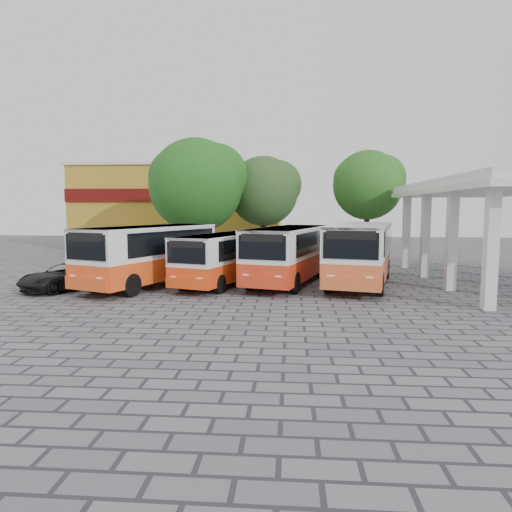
# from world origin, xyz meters

# --- Properties ---
(ground) EXTENTS (90.00, 90.00, 0.00)m
(ground) POSITION_xyz_m (0.00, 0.00, 0.00)
(ground) COLOR #5C5B62
(ground) RESTS_ON ground
(terminal_shelter) EXTENTS (6.80, 15.80, 5.40)m
(terminal_shelter) POSITION_xyz_m (10.50, 4.00, 4.91)
(terminal_shelter) COLOR silver
(terminal_shelter) RESTS_ON ground
(shophouse_block) EXTENTS (20.40, 10.40, 8.30)m
(shophouse_block) POSITION_xyz_m (-11.00, 25.99, 4.16)
(shophouse_block) COLOR #AD8420
(shophouse_block) RESTS_ON ground
(bus_far_left) EXTENTS (5.53, 9.05, 3.05)m
(bus_far_left) POSITION_xyz_m (-6.98, 1.97, 1.76)
(bus_far_left) COLOR #F04B14
(bus_far_left) RESTS_ON ground
(bus_centre_left) EXTENTS (4.39, 7.77, 2.63)m
(bus_centre_left) POSITION_xyz_m (-3.31, 2.58, 1.52)
(bus_centre_left) COLOR #EC3F0E
(bus_centre_left) RESTS_ON ground
(bus_centre_right) EXTENTS (4.67, 8.71, 2.96)m
(bus_centre_right) POSITION_xyz_m (0.03, 3.14, 1.71)
(bus_centre_right) COLOR red
(bus_centre_right) RESTS_ON ground
(bus_far_right) EXTENTS (4.70, 9.19, 3.14)m
(bus_far_right) POSITION_xyz_m (3.74, 3.00, 1.82)
(bus_far_right) COLOR #E55B29
(bus_far_right) RESTS_ON ground
(tree_left) EXTENTS (7.29, 6.94, 9.13)m
(tree_left) POSITION_xyz_m (-6.79, 13.09, 5.89)
(tree_left) COLOR #37240E
(tree_left) RESTS_ON ground
(tree_middle) EXTENTS (5.77, 5.49, 8.07)m
(tree_middle) POSITION_xyz_m (-1.97, 15.68, 5.50)
(tree_middle) COLOR black
(tree_middle) RESTS_ON ground
(tree_right) EXTENTS (5.43, 5.17, 8.28)m
(tree_right) POSITION_xyz_m (5.92, 14.36, 5.86)
(tree_right) COLOR #372317
(tree_right) RESTS_ON ground
(parked_car) EXTENTS (4.16, 5.05, 1.28)m
(parked_car) POSITION_xyz_m (-10.72, 0.64, 0.64)
(parked_car) COLOR black
(parked_car) RESTS_ON ground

